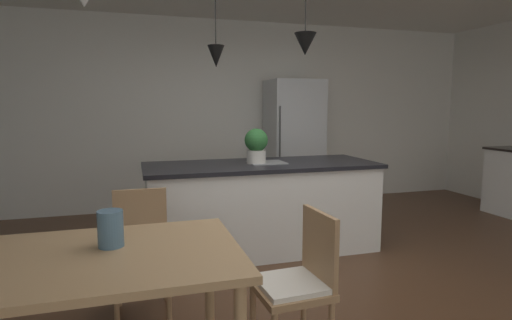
{
  "coord_description": "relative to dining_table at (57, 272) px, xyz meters",
  "views": [
    {
      "loc": [
        -1.28,
        -2.72,
        1.47
      ],
      "look_at": [
        -0.53,
        -0.19,
        1.12
      ],
      "focal_mm": 28.79,
      "sensor_mm": 36.0,
      "label": 1
    }
  ],
  "objects": [
    {
      "name": "potted_plant_on_island",
      "position": [
        1.55,
        1.83,
        0.41
      ],
      "size": [
        0.23,
        0.23,
        0.35
      ],
      "color": "beige",
      "rests_on": "kitchen_island"
    },
    {
      "name": "wall_back_kitchen",
      "position": [
        1.66,
        3.9,
        0.67
      ],
      "size": [
        10.0,
        0.12,
        2.7
      ],
      "primitive_type": "cube",
      "color": "white",
      "rests_on": "ground_plane"
    },
    {
      "name": "dining_table",
      "position": [
        0.0,
        0.0,
        0.0
      ],
      "size": [
        1.77,
        0.96,
        0.75
      ],
      "color": "tan",
      "rests_on": "ground_plane"
    },
    {
      "name": "vase_on_dining_table",
      "position": [
        0.25,
        0.1,
        0.16
      ],
      "size": [
        0.13,
        0.13,
        0.19
      ],
      "color": "slate",
      "rests_on": "dining_table"
    },
    {
      "name": "pendant_over_island_main",
      "position": [
        1.15,
        1.83,
        1.26
      ],
      "size": [
        0.16,
        0.16,
        0.86
      ],
      "color": "black"
    },
    {
      "name": "chair_kitchen_end",
      "position": [
        1.26,
        0.0,
        -0.2
      ],
      "size": [
        0.42,
        0.42,
        0.87
      ],
      "color": "#A87F56",
      "rests_on": "ground_plane"
    },
    {
      "name": "chair_far_right",
      "position": [
        0.4,
        0.85,
        -0.2
      ],
      "size": [
        0.41,
        0.41,
        0.87
      ],
      "color": "#A87F56",
      "rests_on": "ground_plane"
    },
    {
      "name": "ground_plane",
      "position": [
        1.66,
        0.64,
        -0.7
      ],
      "size": [
        10.0,
        8.4,
        0.04
      ],
      "primitive_type": "cube",
      "color": "#4C301E"
    },
    {
      "name": "pendant_over_island_aux",
      "position": [
        2.06,
        1.83,
        1.41
      ],
      "size": [
        0.22,
        0.22,
        0.72
      ],
      "color": "black"
    },
    {
      "name": "refrigerator",
      "position": [
        2.62,
        3.5,
        0.25
      ],
      "size": [
        0.75,
        0.67,
        1.85
      ],
      "color": "silver",
      "rests_on": "ground_plane"
    },
    {
      "name": "kitchen_island",
      "position": [
        1.6,
        1.83,
        -0.22
      ],
      "size": [
        2.33,
        0.9,
        0.91
      ],
      "color": "white",
      "rests_on": "ground_plane"
    }
  ]
}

